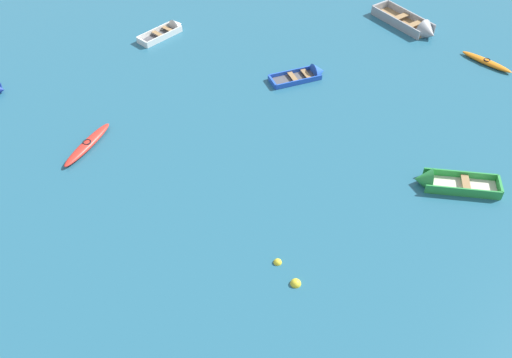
% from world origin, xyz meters
% --- Properties ---
extents(kayak_red_center, '(2.17, 3.23, 0.32)m').
position_xyz_m(kayak_red_center, '(-7.56, 21.34, 0.16)').
color(kayak_red_center, red).
rests_on(kayak_red_center, ground_plane).
extents(rowboat_grey_cluster_inner, '(3.38, 4.65, 1.29)m').
position_xyz_m(rowboat_grey_cluster_inner, '(11.01, 30.27, 0.25)').
color(rowboat_grey_cluster_inner, '#99754C').
rests_on(rowboat_grey_cluster_inner, ground_plane).
extents(rowboat_green_foreground_center, '(3.78, 1.93, 1.04)m').
position_xyz_m(rowboat_green_foreground_center, '(7.92, 17.08, 0.20)').
color(rowboat_green_foreground_center, beige).
rests_on(rowboat_green_foreground_center, ground_plane).
extents(rowboat_white_cluster_outer, '(2.93, 2.71, 0.89)m').
position_xyz_m(rowboat_white_cluster_outer, '(-3.79, 31.69, 0.17)').
color(rowboat_white_cluster_outer, '#4C4C51').
rests_on(rowboat_white_cluster_outer, ground_plane).
extents(kayak_orange_midfield_right, '(2.23, 2.69, 0.29)m').
position_xyz_m(kayak_orange_midfield_right, '(13.81, 26.24, 0.14)').
color(kayak_orange_midfield_right, orange).
rests_on(kayak_orange_midfield_right, ground_plane).
extents(rowboat_blue_midfield_left, '(3.24, 1.80, 1.00)m').
position_xyz_m(rowboat_blue_midfield_left, '(3.79, 26.09, 0.13)').
color(rowboat_blue_midfield_left, '#4C4C51').
rests_on(rowboat_blue_midfield_left, ground_plane).
extents(mooring_buoy_near_foreground, '(0.32, 0.32, 0.32)m').
position_xyz_m(mooring_buoy_near_foreground, '(0.34, 13.67, 0.00)').
color(mooring_buoy_near_foreground, yellow).
rests_on(mooring_buoy_near_foreground, ground_plane).
extents(mooring_buoy_midfield, '(0.41, 0.41, 0.41)m').
position_xyz_m(mooring_buoy_midfield, '(0.87, 12.62, 0.00)').
color(mooring_buoy_midfield, yellow).
rests_on(mooring_buoy_midfield, ground_plane).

